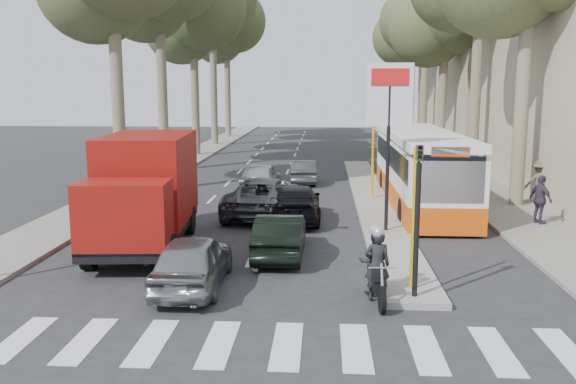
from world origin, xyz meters
name	(u,v)px	position (x,y,z in m)	size (l,w,h in m)	color
ground	(277,279)	(0.00, 0.00, 0.00)	(120.00, 120.00, 0.00)	#28282B
sidewalk_right	(438,161)	(8.60, 25.00, 0.06)	(3.20, 70.00, 0.12)	gray
median_left	(195,155)	(-8.00, 28.00, 0.06)	(2.40, 64.00, 0.12)	gray
traffic_island	(372,199)	(3.25, 11.00, 0.08)	(1.50, 26.00, 0.16)	gray
building_far	(511,45)	(15.50, 34.00, 8.00)	(11.00, 20.00, 16.00)	#B7A88E
billboard	(389,123)	(3.25, 5.00, 3.70)	(1.50, 12.10, 5.60)	yellow
traffic_light_island	(418,195)	(3.25, -1.50, 2.49)	(0.16, 0.41, 3.60)	black
tree_l_c	(195,10)	(-7.77, 28.11, 10.04)	(7.40, 7.20, 13.71)	#6B604C
tree_l_d	(214,1)	(-7.87, 36.11, 11.76)	(7.40, 7.20, 15.66)	#6B604C
tree_l_e	(228,24)	(-7.97, 44.11, 10.73)	(7.40, 7.20, 14.49)	#6B604C
tree_r_c	(448,10)	(9.03, 26.11, 9.69)	(7.40, 7.20, 13.32)	#6B604C
tree_r_d	(429,5)	(9.13, 34.11, 11.07)	(7.40, 7.20, 14.88)	#6B604C
tree_r_e	(415,24)	(9.23, 42.11, 10.38)	(7.40, 7.20, 14.10)	#6B604C
silver_hatchback	(193,261)	(-2.00, -0.73, 0.67)	(1.58, 3.92, 1.33)	gray
dark_hatchback	(280,235)	(-0.06, 2.14, 0.63)	(1.32, 3.80, 1.25)	black
queue_car_a	(264,196)	(-1.10, 7.87, 0.73)	(2.44, 5.29, 1.47)	#45484C
queue_car_b	(295,203)	(0.13, 7.00, 0.66)	(1.84, 4.53, 1.32)	black
queue_car_c	(260,177)	(-1.76, 13.00, 0.70)	(1.65, 4.10, 1.40)	#B0B4B9
queue_car_d	(303,172)	(0.13, 15.86, 0.59)	(1.25, 3.58, 1.18)	#474A4E
queue_car_e	(139,193)	(-6.30, 9.00, 0.61)	(1.71, 4.20, 1.22)	black
red_truck	(145,189)	(-4.22, 2.98, 1.80)	(2.90, 6.54, 3.40)	black
city_bus	(421,166)	(5.16, 10.30, 1.62)	(2.58, 11.67, 3.07)	#E6520C
motorcycle	(376,265)	(2.38, -1.28, 0.80)	(0.77, 2.07, 1.76)	black
pedestrian_near	(541,200)	(8.72, 6.44, 0.97)	(1.00, 0.49, 1.71)	#403048
pedestrian_far	(539,182)	(9.99, 10.30, 1.00)	(1.14, 0.51, 1.77)	brown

